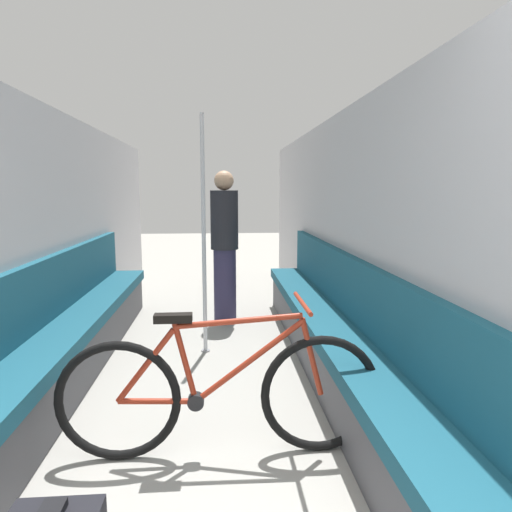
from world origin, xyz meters
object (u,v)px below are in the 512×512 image
object	(u,v)px
bicycle	(221,393)
grab_pole_near	(204,239)
bench_seat_row_right	(332,336)
passenger_standing	(225,246)
bench_seat_row_left	(65,343)

from	to	relation	value
bicycle	grab_pole_near	size ratio (longest dim) A/B	0.84
bench_seat_row_right	grab_pole_near	distance (m)	1.38
bicycle	passenger_standing	xyz separation A→B (m)	(0.06, 2.58, 0.50)
bicycle	passenger_standing	bearing A→B (deg)	85.56
bench_seat_row_right	grab_pole_near	size ratio (longest dim) A/B	2.14
grab_pole_near	bench_seat_row_left	bearing A→B (deg)	-149.38
bench_seat_row_right	grab_pole_near	xyz separation A→B (m)	(-1.01, 0.61, 0.71)
bench_seat_row_right	passenger_standing	xyz separation A→B (m)	(-0.82, 1.53, 0.54)
passenger_standing	bicycle	bearing A→B (deg)	81.86
bench_seat_row_right	bicycle	size ratio (longest dim) A/B	2.54
bench_seat_row_right	passenger_standing	world-z (taller)	passenger_standing
bench_seat_row_left	bicycle	size ratio (longest dim) A/B	2.54
bench_seat_row_right	bicycle	distance (m)	1.37
bench_seat_row_left	bicycle	bearing A→B (deg)	-41.84
bicycle	grab_pole_near	bearing A→B (deg)	91.49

